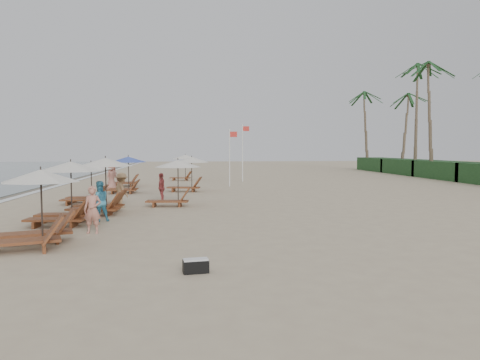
{
  "coord_description": "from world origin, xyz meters",
  "views": [
    {
      "loc": [
        -1.23,
        -17.0,
        2.79
      ],
      "look_at": [
        1.0,
        4.21,
        1.3
      ],
      "focal_mm": 34.04,
      "sensor_mm": 36.0,
      "label": 1
    }
  ],
  "objects": [
    {
      "name": "ground",
      "position": [
        0.0,
        0.0,
        0.0
      ],
      "size": [
        160.0,
        160.0,
        0.0
      ],
      "primitive_type": "plane",
      "color": "tan",
      "rests_on": "ground"
    },
    {
      "name": "foam_line",
      "position": [
        -11.2,
        10.0,
        0.01
      ],
      "size": [
        0.5,
        140.0,
        0.02
      ],
      "primitive_type": "cube",
      "color": "white",
      "rests_on": "ground"
    },
    {
      "name": "lounger_station_0",
      "position": [
        -5.75,
        -3.77,
        0.99
      ],
      "size": [
        2.7,
        2.61,
        2.2
      ],
      "color": "brown",
      "rests_on": "ground"
    },
    {
      "name": "lounger_station_1",
      "position": [
        -5.9,
        0.12,
        1.13
      ],
      "size": [
        2.76,
        2.39,
        2.31
      ],
      "color": "brown",
      "rests_on": "ground"
    },
    {
      "name": "lounger_station_2",
      "position": [
        -5.18,
        2.79,
        1.11
      ],
      "size": [
        2.77,
        2.31,
        2.38
      ],
      "color": "brown",
      "rests_on": "ground"
    },
    {
      "name": "lounger_station_3",
      "position": [
        -6.53,
        6.45,
        1.01
      ],
      "size": [
        2.53,
        2.13,
        2.09
      ],
      "color": "brown",
      "rests_on": "ground"
    },
    {
      "name": "lounger_station_4",
      "position": [
        -5.36,
        11.78,
        1.23
      ],
      "size": [
        2.45,
        2.26,
        2.28
      ],
      "color": "brown",
      "rests_on": "ground"
    },
    {
      "name": "lounger_station_5",
      "position": [
        -6.11,
        16.96,
        1.08
      ],
      "size": [
        2.52,
        2.11,
        2.23
      ],
      "color": "brown",
      "rests_on": "ground"
    },
    {
      "name": "inland_station_0",
      "position": [
        -2.14,
        5.05,
        1.35
      ],
      "size": [
        2.73,
        2.24,
        2.22
      ],
      "color": "brown",
      "rests_on": "ground"
    },
    {
      "name": "inland_station_1",
      "position": [
        -1.51,
        12.47,
        1.32
      ],
      "size": [
        2.82,
        2.24,
        2.22
      ],
      "color": "brown",
      "rests_on": "ground"
    },
    {
      "name": "inland_station_2",
      "position": [
        -1.98,
        22.84,
        1.48
      ],
      "size": [
        2.57,
        2.24,
        2.22
      ],
      "color": "brown",
      "rests_on": "ground"
    },
    {
      "name": "beachgoer_near",
      "position": [
        -4.49,
        -1.8,
        0.78
      ],
      "size": [
        0.6,
        0.41,
        1.56
      ],
      "primitive_type": "imported",
      "rotation": [
        0.0,
        0.0,
        -0.07
      ],
      "color": "tan",
      "rests_on": "ground"
    },
    {
      "name": "beachgoer_mid_a",
      "position": [
        -4.77,
        0.66,
        0.78
      ],
      "size": [
        0.92,
        0.84,
        1.55
      ],
      "primitive_type": "imported",
      "rotation": [
        0.0,
        0.0,
        3.55
      ],
      "color": "teal",
      "rests_on": "ground"
    },
    {
      "name": "beachgoer_mid_b",
      "position": [
        -4.55,
        4.78,
        0.82
      ],
      "size": [
        1.1,
        1.22,
        1.65
      ],
      "primitive_type": "imported",
      "rotation": [
        0.0,
        0.0,
        2.16
      ],
      "color": "#98744D",
      "rests_on": "ground"
    },
    {
      "name": "beachgoer_far_a",
      "position": [
        -2.82,
        6.67,
        0.76
      ],
      "size": [
        0.47,
        0.93,
        1.52
      ],
      "primitive_type": "imported",
      "rotation": [
        0.0,
        0.0,
        4.59
      ],
      "color": "#BE4C4C",
      "rests_on": "ground"
    },
    {
      "name": "beachgoer_far_b",
      "position": [
        -6.51,
        13.58,
        0.91
      ],
      "size": [
        1.0,
        1.06,
        1.82
      ],
      "primitive_type": "imported",
      "rotation": [
        0.0,
        0.0,
        0.93
      ],
      "color": "#B57362",
      "rests_on": "ground"
    },
    {
      "name": "duffel_bag",
      "position": [
        -1.17,
        -6.92,
        0.16
      ],
      "size": [
        0.61,
        0.36,
        0.32
      ],
      "color": "black",
      "rests_on": "ground"
    },
    {
      "name": "flag_pole_near",
      "position": [
        1.53,
        16.15,
        2.34
      ],
      "size": [
        0.59,
        0.08,
        4.21
      ],
      "color": "silver",
      "rests_on": "ground"
    },
    {
      "name": "flag_pole_far",
      "position": [
        2.97,
        20.56,
        2.66
      ],
      "size": [
        0.6,
        0.08,
        4.81
      ],
      "color": "silver",
      "rests_on": "ground"
    }
  ]
}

